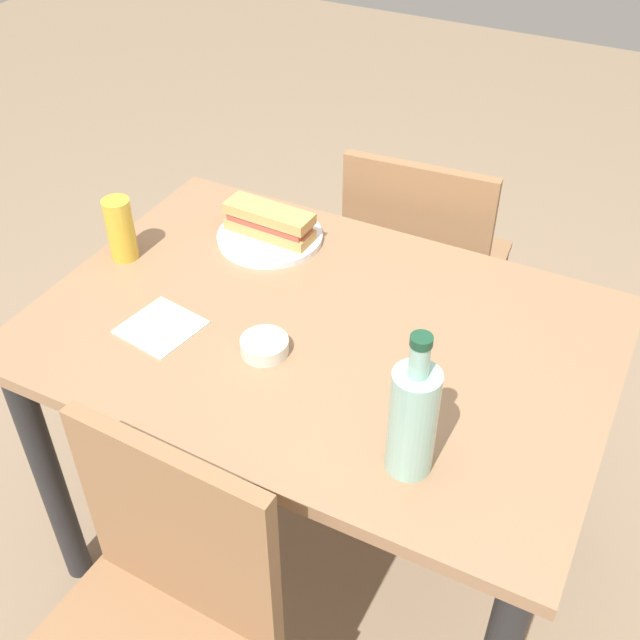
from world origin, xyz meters
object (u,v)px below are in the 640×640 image
object	(u,v)px
dining_table	(320,370)
beer_glass	(120,229)
plate_near	(270,237)
olive_bowl	(265,346)
chair_far	(421,271)
baguette_sandwich_near	(269,221)
water_bottle	(413,418)
chair_near	(152,636)
knife_near	(278,220)

from	to	relation	value
dining_table	beer_glass	distance (m)	0.54
plate_near	olive_bowl	size ratio (longest dim) A/B	2.61
chair_far	olive_bowl	xyz separation A→B (m)	(-0.07, -0.71, 0.26)
plate_near	baguette_sandwich_near	xyz separation A→B (m)	(0.00, 0.00, 0.04)
dining_table	water_bottle	world-z (taller)	water_bottle
chair_near	beer_glass	xyz separation A→B (m)	(-0.49, 0.62, 0.31)
plate_near	olive_bowl	xyz separation A→B (m)	(0.19, -0.35, 0.01)
water_bottle	plate_near	bearing A→B (deg)	138.28
dining_table	baguette_sandwich_near	world-z (taller)	baguette_sandwich_near
baguette_sandwich_near	beer_glass	xyz separation A→B (m)	(-0.26, -0.21, 0.02)
baguette_sandwich_near	water_bottle	bearing A→B (deg)	-41.72
knife_near	water_bottle	distance (m)	0.77
water_bottle	beer_glass	bearing A→B (deg)	161.13
olive_bowl	beer_glass	bearing A→B (deg)	162.84
chair_far	olive_bowl	size ratio (longest dim) A/B	9.30
chair_near	baguette_sandwich_near	distance (m)	0.91
chair_near	water_bottle	world-z (taller)	water_bottle
plate_near	olive_bowl	distance (m)	0.39
chair_far	knife_near	xyz separation A→B (m)	(-0.26, -0.31, 0.26)
knife_near	plate_near	bearing A→B (deg)	-81.21
knife_near	beer_glass	distance (m)	0.37
chair_far	plate_near	bearing A→B (deg)	-125.09
knife_near	beer_glass	size ratio (longest dim) A/B	1.24
water_bottle	chair_near	bearing A→B (deg)	-131.32
plate_near	chair_far	bearing A→B (deg)	54.91
beer_glass	olive_bowl	bearing A→B (deg)	-17.16
baguette_sandwich_near	chair_far	bearing A→B (deg)	54.91
chair_far	knife_near	world-z (taller)	chair_far
water_bottle	olive_bowl	world-z (taller)	water_bottle
chair_near	plate_near	xyz separation A→B (m)	(-0.23, 0.83, 0.25)
baguette_sandwich_near	knife_near	size ratio (longest dim) A/B	1.19
baguette_sandwich_near	water_bottle	world-z (taller)	water_bottle
chair_near	plate_near	distance (m)	0.90
baguette_sandwich_near	plate_near	bearing A→B (deg)	-90.00
plate_near	water_bottle	xyz separation A→B (m)	(0.54, -0.48, 0.10)
olive_bowl	baguette_sandwich_near	bearing A→B (deg)	118.31
plate_near	baguette_sandwich_near	distance (m)	0.04
chair_far	baguette_sandwich_near	world-z (taller)	chair_far
chair_far	knife_near	bearing A→B (deg)	-130.67
chair_far	water_bottle	distance (m)	0.96
knife_near	water_bottle	xyz separation A→B (m)	(0.55, -0.54, 0.09)
knife_near	chair_near	bearing A→B (deg)	-74.70
beer_glass	olive_bowl	xyz separation A→B (m)	(0.44, -0.14, -0.06)
baguette_sandwich_near	water_bottle	xyz separation A→B (m)	(0.54, -0.48, 0.06)
water_bottle	olive_bowl	size ratio (longest dim) A/B	2.98
chair_far	chair_near	bearing A→B (deg)	-91.07
chair_near	baguette_sandwich_near	size ratio (longest dim) A/B	4.08
dining_table	beer_glass	xyz separation A→B (m)	(-0.51, 0.02, 0.19)
dining_table	beer_glass	size ratio (longest dim) A/B	7.91
beer_glass	olive_bowl	distance (m)	0.47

